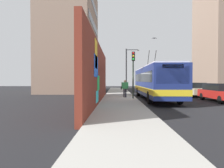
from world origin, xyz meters
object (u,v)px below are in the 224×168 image
at_px(pedestrian_midblock, 125,87).
at_px(street_lamp, 128,67).
at_px(city_bus, 155,81).
at_px(traffic_light, 133,67).
at_px(parked_car_white, 177,87).
at_px(parked_car_red, 220,92).
at_px(parked_car_champagne, 193,89).

xyz_separation_m(pedestrian_midblock, street_lamp, (8.44, -0.86, 2.63)).
distance_m(pedestrian_midblock, street_lamp, 8.88).
xyz_separation_m(city_bus, traffic_light, (-0.74, 2.15, 1.32)).
height_order(parked_car_white, street_lamp, street_lamp).
bearing_deg(parked_car_red, parked_car_champagne, 0.00).
distance_m(parked_car_red, street_lamp, 13.23).
bearing_deg(parked_car_red, pedestrian_midblock, 74.42).
xyz_separation_m(parked_car_champagne, pedestrian_midblock, (-3.12, 8.07, 0.33)).
distance_m(parked_car_red, parked_car_white, 11.03).
bearing_deg(pedestrian_midblock, parked_car_red, -105.58).
bearing_deg(parked_car_champagne, traffic_light, 120.46).
bearing_deg(street_lamp, city_bus, -167.26).
distance_m(parked_car_champagne, street_lamp, 9.44).
bearing_deg(parked_car_white, pedestrian_midblock, 137.40).
xyz_separation_m(parked_car_champagne, traffic_light, (-4.32, 7.35, 2.23)).
bearing_deg(parked_car_red, parked_car_white, -0.00).
height_order(parked_car_champagne, pedestrian_midblock, pedestrian_midblock).
bearing_deg(city_bus, parked_car_champagne, -55.42).
xyz_separation_m(parked_car_champagne, parked_car_white, (5.65, -0.00, -0.00)).
xyz_separation_m(parked_car_red, traffic_light, (1.05, 7.35, 2.23)).
bearing_deg(parked_car_white, parked_car_champagne, 180.00).
distance_m(parked_car_white, traffic_light, 12.59).
xyz_separation_m(parked_car_red, parked_car_white, (11.03, -0.00, 0.00)).
bearing_deg(traffic_light, street_lamp, -0.81).
height_order(parked_car_white, pedestrian_midblock, pedestrian_midblock).
xyz_separation_m(pedestrian_midblock, traffic_light, (-1.20, -0.72, 1.91)).
relative_size(city_bus, parked_car_champagne, 2.33).
bearing_deg(pedestrian_midblock, traffic_light, -149.08).
xyz_separation_m(city_bus, parked_car_red, (-1.79, -5.20, -0.92)).
xyz_separation_m(parked_car_white, street_lamp, (-0.33, 7.21, 2.95)).
distance_m(parked_car_white, street_lamp, 7.80).
relative_size(city_bus, street_lamp, 1.82).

